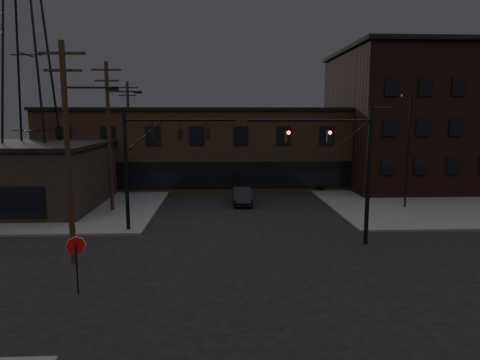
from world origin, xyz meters
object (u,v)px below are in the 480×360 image
(traffic_signal_near, at_px, (349,161))
(traffic_signal_far, at_px, (146,155))
(parked_car_lot_b, at_px, (386,183))
(parked_car_lot_a, at_px, (329,182))
(car_crossing, at_px, (242,196))
(stop_sign, at_px, (76,252))

(traffic_signal_near, bearing_deg, traffic_signal_far, 163.83)
(traffic_signal_near, bearing_deg, parked_car_lot_b, 62.31)
(parked_car_lot_b, bearing_deg, parked_car_lot_a, 104.33)
(traffic_signal_far, xyz_separation_m, car_crossing, (6.56, 8.44, -4.28))
(traffic_signal_far, bearing_deg, parked_car_lot_a, 43.55)
(traffic_signal_near, relative_size, parked_car_lot_a, 2.02)
(parked_car_lot_b, xyz_separation_m, car_crossing, (-14.57, -5.32, -0.13))
(stop_sign, bearing_deg, traffic_signal_far, 82.68)
(parked_car_lot_b, height_order, car_crossing, parked_car_lot_b)
(parked_car_lot_b, bearing_deg, car_crossing, 136.72)
(stop_sign, distance_m, parked_car_lot_a, 30.19)
(traffic_signal_near, distance_m, traffic_signal_far, 12.57)
(stop_sign, height_order, parked_car_lot_a, stop_sign)
(parked_car_lot_a, xyz_separation_m, car_crossing, (-9.15, -6.50, -0.09))
(traffic_signal_near, relative_size, stop_sign, 3.23)
(parked_car_lot_a, height_order, parked_car_lot_b, parked_car_lot_b)
(traffic_signal_near, relative_size, parked_car_lot_b, 1.64)
(parked_car_lot_a, xyz_separation_m, parked_car_lot_b, (5.41, -1.18, 0.03))
(car_crossing, bearing_deg, parked_car_lot_a, 34.60)
(traffic_signal_far, relative_size, stop_sign, 3.23)
(traffic_signal_far, distance_m, parked_car_lot_b, 25.55)
(traffic_signal_near, height_order, car_crossing, traffic_signal_near)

